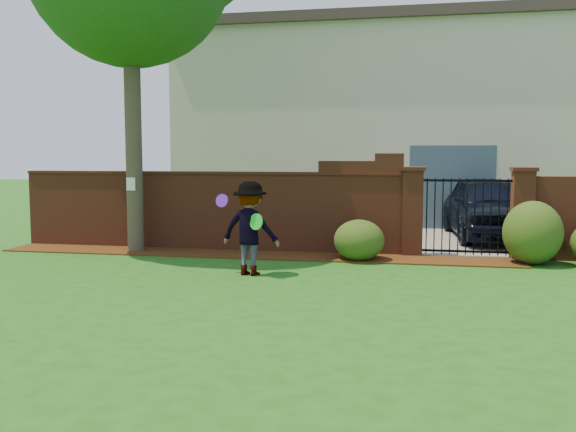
% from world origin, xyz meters
% --- Properties ---
extents(ground, '(80.00, 80.00, 0.01)m').
position_xyz_m(ground, '(0.00, 0.00, -0.01)').
color(ground, '#1D5515').
rests_on(ground, ground).
extents(mulch_bed, '(11.10, 1.08, 0.03)m').
position_xyz_m(mulch_bed, '(-0.95, 3.34, 0.01)').
color(mulch_bed, '#391E0A').
rests_on(mulch_bed, ground).
extents(brick_wall, '(8.70, 0.31, 2.16)m').
position_xyz_m(brick_wall, '(-2.01, 4.00, 0.93)').
color(brick_wall, brown).
rests_on(brick_wall, ground).
extents(pillar_left, '(0.50, 0.50, 1.88)m').
position_xyz_m(pillar_left, '(2.40, 4.00, 0.96)').
color(pillar_left, brown).
rests_on(pillar_left, ground).
extents(pillar_right, '(0.50, 0.50, 1.88)m').
position_xyz_m(pillar_right, '(4.60, 4.00, 0.96)').
color(pillar_right, brown).
rests_on(pillar_right, ground).
extents(iron_gate, '(1.78, 0.03, 1.60)m').
position_xyz_m(iron_gate, '(3.50, 4.00, 0.85)').
color(iron_gate, black).
rests_on(iron_gate, ground).
extents(driveway, '(3.20, 8.00, 0.01)m').
position_xyz_m(driveway, '(3.50, 8.00, 0.01)').
color(driveway, gray).
rests_on(driveway, ground).
extents(house, '(12.40, 6.40, 6.30)m').
position_xyz_m(house, '(1.00, 12.00, 3.16)').
color(house, beige).
rests_on(house, ground).
extents(car, '(2.26, 4.88, 1.62)m').
position_xyz_m(car, '(4.34, 6.90, 0.81)').
color(car, black).
rests_on(car, ground).
extents(paper_notice, '(0.20, 0.01, 0.28)m').
position_xyz_m(paper_notice, '(-3.60, 3.21, 1.50)').
color(paper_notice, white).
rests_on(paper_notice, tree).
extents(shrub_left, '(1.02, 1.02, 0.83)m').
position_xyz_m(shrub_left, '(1.35, 3.11, 0.42)').
color(shrub_left, '#224414').
rests_on(shrub_left, ground).
extents(shrub_middle, '(1.13, 1.13, 1.24)m').
position_xyz_m(shrub_middle, '(4.69, 3.34, 0.62)').
color(shrub_middle, '#224414').
rests_on(shrub_middle, ground).
extents(man, '(1.17, 0.80, 1.66)m').
position_xyz_m(man, '(-0.44, 1.22, 0.83)').
color(man, gray).
rests_on(man, ground).
extents(frisbee_purple, '(0.25, 0.11, 0.24)m').
position_xyz_m(frisbee_purple, '(-0.93, 1.21, 1.32)').
color(frisbee_purple, '#6921D2').
rests_on(frisbee_purple, man).
extents(frisbee_green, '(0.28, 0.20, 0.29)m').
position_xyz_m(frisbee_green, '(-0.25, 1.00, 0.98)').
color(frisbee_green, '#1ACA22').
rests_on(frisbee_green, man).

